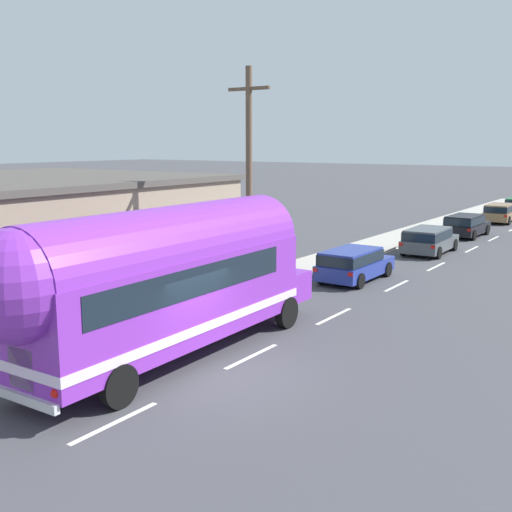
% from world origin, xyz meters
% --- Properties ---
extents(ground_plane, '(300.00, 300.00, 0.00)m').
position_xyz_m(ground_plane, '(0.00, 0.00, 0.00)').
color(ground_plane, '#424247').
extents(lane_markings, '(3.59, 80.00, 0.01)m').
position_xyz_m(lane_markings, '(-2.44, 12.75, 0.00)').
color(lane_markings, silver).
rests_on(lane_markings, ground).
extents(sidewalk_slab, '(2.57, 90.00, 0.15)m').
position_xyz_m(sidewalk_slab, '(-4.75, 10.00, 0.07)').
color(sidewalk_slab, '#ADA89E').
rests_on(sidewalk_slab, ground).
extents(utility_pole, '(1.80, 0.24, 8.50)m').
position_xyz_m(utility_pole, '(-4.17, 7.46, 4.42)').
color(utility_pole, brown).
rests_on(utility_pole, ground).
extents(painted_bus, '(2.75, 11.78, 4.12)m').
position_xyz_m(painted_bus, '(-1.71, -0.11, 2.30)').
color(painted_bus, purple).
rests_on(painted_bus, ground).
extents(car_lead, '(1.94, 4.24, 1.37)m').
position_xyz_m(car_lead, '(-1.89, 11.84, 0.79)').
color(car_lead, navy).
rests_on(car_lead, ground).
extents(car_second, '(2.10, 4.39, 1.37)m').
position_xyz_m(car_second, '(-1.51, 20.06, 0.79)').
color(car_second, '#474C51').
rests_on(car_second, ground).
extents(car_third, '(1.98, 4.29, 1.37)m').
position_xyz_m(car_third, '(-1.67, 27.24, 0.79)').
color(car_third, black).
rests_on(car_third, ground).
extents(car_fourth, '(1.98, 4.33, 1.37)m').
position_xyz_m(car_fourth, '(-1.65, 35.81, 0.79)').
color(car_fourth, olive).
rests_on(car_fourth, ground).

